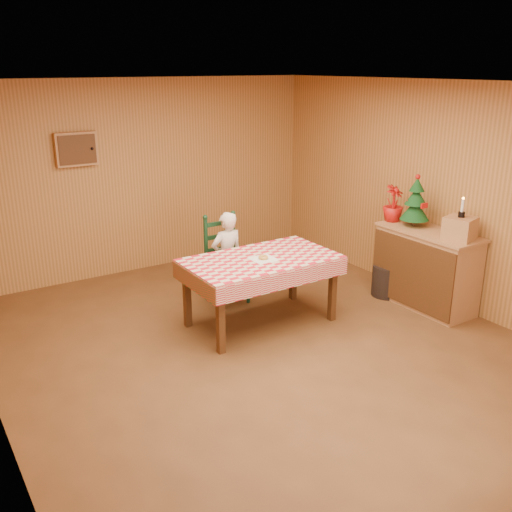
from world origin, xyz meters
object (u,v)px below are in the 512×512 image
(seated_child, at_px, (227,258))
(crate, at_px, (460,228))
(christmas_tree, at_px, (416,203))
(storage_bin, at_px, (388,280))
(ladder_chair, at_px, (225,261))
(shelf_unit, at_px, (426,269))
(dining_table, at_px, (261,265))

(seated_child, height_order, crate, crate)
(crate, xyz_separation_m, christmas_tree, (-0.00, 0.65, 0.16))
(storage_bin, bearing_deg, ladder_chair, 151.33)
(ladder_chair, height_order, crate, crate)
(ladder_chair, distance_m, shelf_unit, 2.39)
(christmas_tree, bearing_deg, seated_child, 149.62)
(crate, bearing_deg, dining_table, 151.43)
(shelf_unit, height_order, christmas_tree, christmas_tree)
(shelf_unit, distance_m, christmas_tree, 0.79)
(shelf_unit, distance_m, storage_bin, 0.55)
(ladder_chair, relative_size, christmas_tree, 1.74)
(christmas_tree, relative_size, storage_bin, 1.59)
(ladder_chair, height_order, storage_bin, ladder_chair)
(seated_child, relative_size, storage_bin, 2.88)
(seated_child, bearing_deg, dining_table, 90.00)
(shelf_unit, height_order, crate, crate)
(seated_child, bearing_deg, shelf_unit, 144.26)
(dining_table, distance_m, storage_bin, 1.86)
(shelf_unit, relative_size, storage_bin, 3.18)
(crate, bearing_deg, storage_bin, 99.29)
(seated_child, height_order, shelf_unit, seated_child)
(ladder_chair, relative_size, crate, 3.60)
(crate, bearing_deg, christmas_tree, 90.00)
(christmas_tree, bearing_deg, dining_table, 168.35)
(dining_table, height_order, christmas_tree, christmas_tree)
(christmas_tree, bearing_deg, crate, -90.00)
(seated_child, distance_m, christmas_tree, 2.32)
(ladder_chair, distance_m, crate, 2.71)
(dining_table, distance_m, shelf_unit, 2.03)
(shelf_unit, xyz_separation_m, christmas_tree, (0.01, 0.25, 0.74))
(seated_child, xyz_separation_m, crate, (1.92, -1.78, 0.49))
(ladder_chair, xyz_separation_m, crate, (1.92, -1.83, 0.55))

